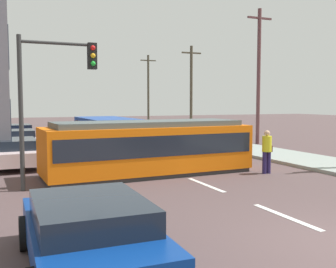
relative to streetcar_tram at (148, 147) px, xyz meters
name	(u,v)px	position (x,y,z in m)	size (l,w,h in m)	color
ground_plane	(160,167)	(1.05, 1.37, -1.05)	(120.00, 120.00, 0.00)	#4F3E3E
lane_stripe_1	(285,217)	(1.05, -6.63, -1.05)	(0.16, 2.40, 0.01)	silver
lane_stripe_2	(206,185)	(1.05, -2.63, -1.05)	(0.16, 2.40, 0.01)	silver
lane_stripe_3	(128,154)	(1.05, 6.00, -1.05)	(0.16, 2.40, 0.01)	silver
lane_stripe_4	(101,143)	(1.05, 12.00, -1.05)	(0.16, 2.40, 0.01)	silver
streetcar_tram	(148,147)	(0.00, 0.00, 0.00)	(7.95, 2.87, 2.04)	orange
city_bus	(107,132)	(0.36, 7.66, 0.02)	(2.62, 5.76, 1.87)	#284992
pedestrian_crossing	(267,149)	(4.23, -1.67, -0.11)	(0.49, 0.36, 1.67)	#281E4F
parked_sedan_near	(89,232)	(-3.91, -7.75, -0.43)	(2.12, 4.18, 1.19)	navy
parked_sedan_mid	(15,152)	(-4.61, 3.96, -0.43)	(2.14, 4.45, 1.19)	silver
parked_sedan_far	(19,140)	(-4.18, 9.91, -0.43)	(1.95, 4.06, 1.19)	silver
parked_sedan_furthest	(18,132)	(-3.95, 15.78, -0.43)	(2.06, 4.41, 1.19)	navy
traffic_light_mast	(53,83)	(-3.62, -1.16, 2.29)	(2.43, 0.33, 4.78)	#333333
utility_pole_mid	(259,74)	(10.45, 7.54, 3.50)	(1.80, 0.24, 8.74)	brown
utility_pole_far	(191,88)	(10.16, 16.77, 2.90)	(1.80, 0.24, 7.55)	#4B4232
utility_pole_distant	(148,89)	(10.32, 27.83, 3.11)	(1.80, 0.24, 7.97)	#4B4737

